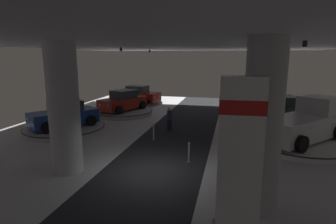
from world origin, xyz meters
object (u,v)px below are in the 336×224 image
at_px(pickup_truck_mid_right, 305,123).
at_px(brand_sign_pylon, 239,160).
at_px(display_platform_far_left, 123,112).
at_px(display_platform_mid_left, 65,129).
at_px(display_car_far_left, 123,101).
at_px(display_car_deep_left, 139,95).
at_px(display_platform_mid_right, 299,142).
at_px(visitor_walking_near, 169,117).
at_px(display_platform_far_right, 281,121).
at_px(display_car_deep_right, 259,97).
at_px(display_platform_deep_left, 139,103).
at_px(column_right, 262,127).
at_px(column_left, 64,109).
at_px(display_car_mid_left, 64,115).
at_px(display_platform_deep_right, 258,106).
at_px(display_car_far_right, 282,108).

bearing_deg(pickup_truck_mid_right, brand_sign_pylon, -111.87).
bearing_deg(display_platform_far_left, display_platform_mid_left, -105.89).
bearing_deg(display_car_far_left, display_car_deep_left, 93.28).
height_order(brand_sign_pylon, display_car_far_left, brand_sign_pylon).
height_order(display_platform_mid_right, visitor_walking_near, visitor_walking_near).
height_order(display_platform_far_right, display_platform_mid_right, display_platform_far_right).
bearing_deg(display_car_deep_right, display_platform_deep_left, -175.40).
distance_m(display_car_deep_right, display_platform_mid_right, 11.44).
height_order(column_right, display_car_deep_right, column_right).
relative_size(display_platform_far_left, display_platform_mid_right, 0.88).
height_order(display_car_far_left, display_platform_deep_left, display_car_far_left).
xyz_separation_m(display_car_deep_right, pickup_truck_mid_right, (1.52, -11.09, 0.17)).
distance_m(brand_sign_pylon, display_car_deep_right, 20.56).
height_order(brand_sign_pylon, display_car_deep_left, brand_sign_pylon).
xyz_separation_m(column_right, visitor_walking_near, (-4.95, 8.69, -1.84)).
height_order(column_left, display_platform_mid_left, column_left).
height_order(column_right, display_car_far_left, column_right).
bearing_deg(visitor_walking_near, display_platform_mid_right, -10.09).
bearing_deg(display_car_mid_left, display_car_deep_left, 82.49).
xyz_separation_m(display_car_deep_right, display_car_deep_left, (-11.75, -0.94, -0.08)).
relative_size(column_left, display_platform_deep_right, 0.96).
distance_m(display_platform_far_right, pickup_truck_mid_right, 5.14).
distance_m(column_right, display_platform_mid_left, 13.82).
height_order(display_platform_deep_right, visitor_walking_near, visitor_walking_near).
distance_m(display_car_deep_right, display_car_mid_left, 17.58).
bearing_deg(display_car_far_right, display_platform_deep_left, 158.14).
bearing_deg(column_left, display_platform_far_right, 47.35).
bearing_deg(display_car_far_left, display_platform_mid_right, -23.74).
bearing_deg(display_car_deep_left, column_left, -81.40).
bearing_deg(column_left, display_platform_far_left, 100.82).
bearing_deg(pickup_truck_mid_right, display_car_mid_left, -177.80).
xyz_separation_m(column_left, display_platform_far_left, (-2.22, 11.62, -2.55)).
distance_m(column_left, visitor_walking_near, 8.14).
bearing_deg(visitor_walking_near, display_platform_mid_left, -165.51).
bearing_deg(display_platform_far_right, display_platform_deep_left, 158.26).
relative_size(display_car_mid_left, display_platform_mid_right, 0.79).
xyz_separation_m(column_left, display_car_mid_left, (-3.90, 5.70, -1.66)).
bearing_deg(display_platform_far_left, display_platform_far_right, -1.52).
bearing_deg(display_car_far_left, pickup_truck_mid_right, -22.51).
bearing_deg(display_platform_far_left, column_right, -52.31).
relative_size(display_car_far_left, display_platform_deep_right, 0.80).
xyz_separation_m(brand_sign_pylon, display_car_deep_left, (-9.53, 19.47, -1.28)).
relative_size(column_right, display_car_deep_left, 1.22).
bearing_deg(display_car_mid_left, display_platform_mid_right, 1.30).
bearing_deg(display_platform_mid_right, pickup_truck_mid_right, 47.19).
height_order(column_left, display_car_deep_left, column_left).
bearing_deg(column_right, display_car_deep_right, 85.35).
xyz_separation_m(display_platform_far_right, display_platform_deep_left, (-12.85, 5.13, -0.06)).
distance_m(display_car_far_left, visitor_walking_near, 6.57).
height_order(display_platform_deep_right, display_platform_deep_left, display_platform_deep_right).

